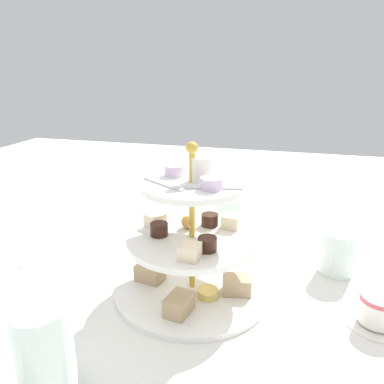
{
  "coord_description": "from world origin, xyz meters",
  "views": [
    {
      "loc": [
        0.15,
        -0.56,
        0.38
      ],
      "look_at": [
        0.0,
        0.0,
        0.18
      ],
      "focal_mm": 35.64,
      "sensor_mm": 36.0,
      "label": 1
    }
  ],
  "objects_px": {
    "teacup_with_saucer": "(378,311)",
    "water_glass_mid_back": "(229,217)",
    "water_glass_short_left": "(338,253)",
    "butter_knife_left": "(54,250)",
    "water_glass_tall_right": "(44,355)",
    "tiered_serving_stand": "(192,250)"
  },
  "relations": [
    {
      "from": "teacup_with_saucer",
      "to": "water_glass_mid_back",
      "type": "xyz_separation_m",
      "value": [
        -0.28,
        0.27,
        0.02
      ]
    },
    {
      "from": "water_glass_short_left",
      "to": "water_glass_mid_back",
      "type": "relative_size",
      "value": 0.97
    },
    {
      "from": "water_glass_mid_back",
      "to": "teacup_with_saucer",
      "type": "bearing_deg",
      "value": -44.19
    },
    {
      "from": "water_glass_short_left",
      "to": "butter_knife_left",
      "type": "relative_size",
      "value": 0.49
    },
    {
      "from": "butter_knife_left",
      "to": "water_glass_mid_back",
      "type": "relative_size",
      "value": 1.96
    },
    {
      "from": "water_glass_short_left",
      "to": "teacup_with_saucer",
      "type": "distance_m",
      "value": 0.16
    },
    {
      "from": "water_glass_tall_right",
      "to": "teacup_with_saucer",
      "type": "xyz_separation_m",
      "value": [
        0.4,
        0.25,
        -0.04
      ]
    },
    {
      "from": "water_glass_tall_right",
      "to": "water_glass_mid_back",
      "type": "bearing_deg",
      "value": 76.4
    },
    {
      "from": "water_glass_short_left",
      "to": "butter_knife_left",
      "type": "distance_m",
      "value": 0.58
    },
    {
      "from": "tiered_serving_stand",
      "to": "water_glass_tall_right",
      "type": "xyz_separation_m",
      "value": [
        -0.11,
        -0.26,
        -0.02
      ]
    },
    {
      "from": "water_glass_tall_right",
      "to": "water_glass_mid_back",
      "type": "height_order",
      "value": "water_glass_tall_right"
    },
    {
      "from": "water_glass_tall_right",
      "to": "teacup_with_saucer",
      "type": "distance_m",
      "value": 0.48
    },
    {
      "from": "water_glass_short_left",
      "to": "water_glass_mid_back",
      "type": "xyz_separation_m",
      "value": [
        -0.23,
        0.12,
        0.0
      ]
    },
    {
      "from": "water_glass_tall_right",
      "to": "water_glass_short_left",
      "type": "height_order",
      "value": "water_glass_tall_right"
    },
    {
      "from": "water_glass_tall_right",
      "to": "butter_knife_left",
      "type": "bearing_deg",
      "value": 123.63
    },
    {
      "from": "water_glass_tall_right",
      "to": "teacup_with_saucer",
      "type": "height_order",
      "value": "water_glass_tall_right"
    },
    {
      "from": "water_glass_tall_right",
      "to": "teacup_with_saucer",
      "type": "bearing_deg",
      "value": 31.69
    },
    {
      "from": "butter_knife_left",
      "to": "water_glass_tall_right",
      "type": "bearing_deg",
      "value": 48.71
    },
    {
      "from": "teacup_with_saucer",
      "to": "water_glass_mid_back",
      "type": "bearing_deg",
      "value": 135.81
    },
    {
      "from": "water_glass_short_left",
      "to": "teacup_with_saucer",
      "type": "xyz_separation_m",
      "value": [
        0.05,
        -0.15,
        -0.02
      ]
    },
    {
      "from": "water_glass_tall_right",
      "to": "water_glass_mid_back",
      "type": "relative_size",
      "value": 1.47
    },
    {
      "from": "butter_knife_left",
      "to": "water_glass_mid_back",
      "type": "bearing_deg",
      "value": 133.23
    }
  ]
}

